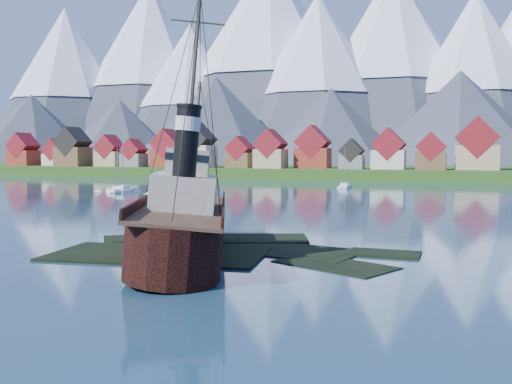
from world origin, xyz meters
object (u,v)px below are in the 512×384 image
(sailboat_a, at_px, (168,193))
(sailboat_c, at_px, (118,191))
(tugboat_wreck, at_px, (188,222))
(sailboat_e, at_px, (345,187))
(sailboat_b, at_px, (123,191))

(sailboat_a, xyz_separation_m, sailboat_c, (-13.60, 2.09, -0.01))
(tugboat_wreck, height_order, sailboat_a, tugboat_wreck)
(sailboat_e, bearing_deg, tugboat_wreck, -89.79)
(tugboat_wreck, bearing_deg, sailboat_a, 97.02)
(tugboat_wreck, relative_size, sailboat_c, 2.78)
(sailboat_b, bearing_deg, tugboat_wreck, -49.76)
(tugboat_wreck, distance_m, sailboat_e, 95.06)
(sailboat_c, height_order, sailboat_e, sailboat_e)
(sailboat_a, xyz_separation_m, sailboat_b, (-12.24, 1.92, 0.06))
(sailboat_c, xyz_separation_m, sailboat_e, (44.37, 30.63, -0.01))
(tugboat_wreck, height_order, sailboat_e, tugboat_wreck)
(sailboat_e, bearing_deg, sailboat_b, -147.12)
(tugboat_wreck, bearing_deg, sailboat_c, 104.66)
(tugboat_wreck, bearing_deg, sailboat_e, 70.14)
(sailboat_c, bearing_deg, tugboat_wreck, -113.59)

